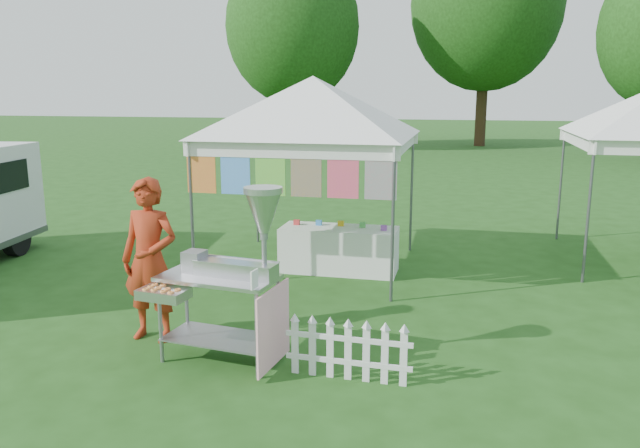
# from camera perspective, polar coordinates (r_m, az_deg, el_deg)

# --- Properties ---
(ground) EXTENTS (120.00, 120.00, 0.00)m
(ground) POSITION_cam_1_polar(r_m,az_deg,el_deg) (6.92, -7.63, -11.61)
(ground) COLOR #1E4714
(ground) RESTS_ON ground
(canopy_main) EXTENTS (4.24, 4.24, 3.45)m
(canopy_main) POSITION_cam_1_polar(r_m,az_deg,el_deg) (9.69, -0.65, 13.33)
(canopy_main) COLOR #59595E
(canopy_main) RESTS_ON ground
(tree_left) EXTENTS (6.40, 6.40, 9.53)m
(tree_left) POSITION_cam_1_polar(r_m,az_deg,el_deg) (31.20, -2.50, 17.61)
(tree_left) COLOR #312311
(tree_left) RESTS_ON ground
(tree_mid) EXTENTS (7.60, 7.60, 11.52)m
(tree_mid) POSITION_cam_1_polar(r_m,az_deg,el_deg) (34.21, 15.00, 18.93)
(tree_mid) COLOR #312311
(tree_mid) RESTS_ON ground
(donut_cart) EXTENTS (1.42, 0.88, 1.86)m
(donut_cart) POSITION_cam_1_polar(r_m,az_deg,el_deg) (6.31, -7.84, -3.43)
(donut_cart) COLOR gray
(donut_cart) RESTS_ON ground
(vendor) EXTENTS (0.70, 0.48, 1.85)m
(vendor) POSITION_cam_1_polar(r_m,az_deg,el_deg) (7.20, -15.28, -3.20)
(vendor) COLOR #992A12
(vendor) RESTS_ON ground
(picket_fence) EXTENTS (1.26, 0.07, 0.56)m
(picket_fence) POSITION_cam_1_polar(r_m,az_deg,el_deg) (6.18, 2.58, -11.60)
(picket_fence) COLOR silver
(picket_fence) RESTS_ON ground
(display_table) EXTENTS (1.80, 0.70, 0.70)m
(display_table) POSITION_cam_1_polar(r_m,az_deg,el_deg) (9.74, 1.75, -2.35)
(display_table) COLOR white
(display_table) RESTS_ON ground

